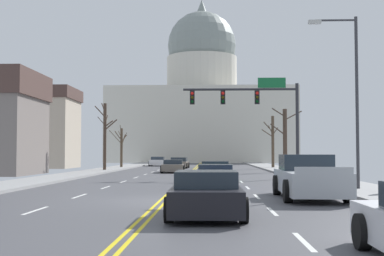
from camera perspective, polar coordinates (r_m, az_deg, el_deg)
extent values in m
cube|color=#47474D|center=(18.94, -3.15, -7.99)|extent=(14.00, 180.00, 0.06)
cube|color=yellow|center=(18.94, -3.51, -7.88)|extent=(0.10, 176.40, 0.00)
cube|color=yellow|center=(18.92, -2.78, -7.89)|extent=(0.10, 176.40, 0.00)
cube|color=silver|center=(10.57, 12.04, -11.97)|extent=(0.12, 2.20, 0.00)
cube|color=silver|center=(15.67, 8.72, -8.94)|extent=(0.12, 2.20, 0.00)
cube|color=silver|center=(20.82, 7.06, -7.40)|extent=(0.12, 2.20, 0.00)
cube|color=silver|center=(25.99, 6.06, -6.47)|extent=(0.12, 2.20, 0.00)
cube|color=silver|center=(31.17, 5.40, -5.84)|extent=(0.12, 2.20, 0.00)
cube|color=silver|center=(36.36, 4.92, -5.39)|extent=(0.12, 2.20, 0.00)
cube|color=silver|center=(41.55, 4.57, -5.06)|extent=(0.12, 2.20, 0.00)
cube|color=silver|center=(46.74, 4.29, -4.80)|extent=(0.12, 2.20, 0.00)
cube|color=silver|center=(51.94, 4.07, -4.59)|extent=(0.12, 2.20, 0.00)
cube|color=silver|center=(57.13, 3.89, -4.42)|extent=(0.12, 2.20, 0.00)
cube|color=silver|center=(62.33, 3.74, -4.27)|extent=(0.12, 2.20, 0.00)
cube|color=silver|center=(67.52, 3.61, -4.15)|extent=(0.12, 2.20, 0.00)
cube|color=silver|center=(72.72, 3.50, -4.05)|extent=(0.12, 2.20, 0.00)
cube|color=silver|center=(77.92, 3.41, -3.96)|extent=(0.12, 2.20, 0.00)
cube|color=silver|center=(83.11, 3.33, -3.88)|extent=(0.12, 2.20, 0.00)
cube|color=silver|center=(16.42, -16.63, -8.58)|extent=(0.12, 2.20, 0.00)
cube|color=silver|center=(21.39, -12.13, -7.24)|extent=(0.12, 2.20, 0.00)
cube|color=silver|center=(26.45, -9.34, -6.38)|extent=(0.12, 2.20, 0.00)
cube|color=silver|center=(31.56, -7.46, -5.79)|extent=(0.12, 2.20, 0.00)
cube|color=silver|center=(36.69, -6.11, -5.37)|extent=(0.12, 2.20, 0.00)
cube|color=silver|center=(41.84, -5.09, -5.04)|extent=(0.12, 2.20, 0.00)
cube|color=silver|center=(47.00, -4.30, -4.79)|extent=(0.12, 2.20, 0.00)
cube|color=silver|center=(52.17, -3.66, -4.58)|extent=(0.12, 2.20, 0.00)
cube|color=silver|center=(57.34, -3.14, -4.41)|extent=(0.12, 2.20, 0.00)
cube|color=silver|center=(62.52, -2.70, -4.27)|extent=(0.12, 2.20, 0.00)
cube|color=silver|center=(67.70, -2.33, -4.15)|extent=(0.12, 2.20, 0.00)
cube|color=silver|center=(72.88, -2.02, -4.05)|extent=(0.12, 2.20, 0.00)
cube|color=silver|center=(78.07, -1.74, -3.96)|extent=(0.12, 2.20, 0.00)
cube|color=silver|center=(83.26, -1.50, -3.88)|extent=(0.12, 2.20, 0.00)
cylinder|color=#28282D|center=(36.44, 11.38, -0.15)|extent=(0.22, 0.22, 6.33)
cylinder|color=#28282D|center=(36.24, 5.23, 4.20)|extent=(7.80, 0.16, 0.16)
cube|color=black|center=(36.26, 7.08, 3.32)|extent=(0.32, 0.28, 0.92)
sphere|color=red|center=(36.13, 7.10, 3.79)|extent=(0.22, 0.22, 0.22)
sphere|color=#332B05|center=(36.10, 7.10, 3.34)|extent=(0.22, 0.22, 0.22)
sphere|color=black|center=(36.07, 7.11, 2.90)|extent=(0.22, 0.22, 0.22)
cube|color=black|center=(36.13, 3.38, 3.32)|extent=(0.32, 0.28, 0.92)
sphere|color=red|center=(36.00, 3.38, 3.79)|extent=(0.22, 0.22, 0.22)
sphere|color=#332B05|center=(35.97, 3.38, 3.35)|extent=(0.22, 0.22, 0.22)
sphere|color=black|center=(35.94, 3.38, 2.91)|extent=(0.22, 0.22, 0.22)
cube|color=black|center=(36.15, 0.03, 3.32)|extent=(0.32, 0.28, 0.92)
sphere|color=red|center=(36.02, 0.02, 3.79)|extent=(0.22, 0.22, 0.22)
sphere|color=#332B05|center=(35.99, 0.02, 3.34)|extent=(0.22, 0.22, 0.22)
sphere|color=black|center=(35.96, 0.02, 2.90)|extent=(0.22, 0.22, 0.22)
cube|color=#146033|center=(36.50, 8.66, 4.88)|extent=(1.90, 0.06, 0.70)
cylinder|color=#333338|center=(24.42, 17.50, 2.72)|extent=(0.14, 0.14, 7.66)
cylinder|color=#333338|center=(24.81, 15.30, 11.23)|extent=(1.83, 0.09, 0.09)
cube|color=#B2B2AD|center=(24.60, 13.19, 11.15)|extent=(0.56, 0.24, 0.16)
cube|color=beige|center=(97.59, 1.08, 0.13)|extent=(32.99, 20.19, 13.10)
cylinder|color=beige|center=(98.56, 1.08, 5.82)|extent=(13.07, 13.07, 6.46)
sphere|color=gray|center=(99.51, 1.07, 8.93)|extent=(12.76, 12.76, 12.76)
cone|color=gray|center=(101.32, 1.07, 13.14)|extent=(1.80, 1.80, 2.40)
cube|color=#1E7247|center=(32.15, 2.58, -4.91)|extent=(1.92, 4.46, 0.64)
cube|color=#232D38|center=(31.78, 2.56, -3.99)|extent=(1.63, 1.92, 0.41)
cylinder|color=black|center=(33.55, 1.10, -5.09)|extent=(0.24, 0.65, 0.64)
cylinder|color=black|center=(33.52, 4.16, -5.08)|extent=(0.24, 0.65, 0.64)
cylinder|color=black|center=(30.83, 0.86, -5.30)|extent=(0.24, 0.65, 0.64)
cylinder|color=black|center=(30.79, 4.20, -5.30)|extent=(0.24, 0.65, 0.64)
cube|color=navy|center=(26.05, 2.63, -5.51)|extent=(1.99, 4.45, 0.56)
cube|color=#232D38|center=(25.83, 2.61, -4.45)|extent=(1.69, 2.13, 0.43)
cylinder|color=black|center=(27.45, 0.77, -5.62)|extent=(0.24, 0.65, 0.64)
cylinder|color=black|center=(27.41, 4.63, -5.61)|extent=(0.24, 0.65, 0.64)
cylinder|color=black|center=(24.74, 0.40, -5.94)|extent=(0.24, 0.65, 0.64)
cylinder|color=black|center=(24.69, 4.69, -5.94)|extent=(0.24, 0.65, 0.64)
cube|color=#ADB2B7|center=(20.20, 12.62, -5.73)|extent=(2.12, 5.71, 0.82)
cube|color=#1E2833|center=(20.96, 12.24, -3.67)|extent=(1.90, 1.96, 0.61)
cube|color=#ADB2B7|center=(17.45, 14.14, -4.49)|extent=(1.88, 0.13, 0.22)
cylinder|color=black|center=(21.76, 9.21, -6.14)|extent=(0.29, 0.80, 0.80)
cylinder|color=black|center=(22.07, 14.51, -6.03)|extent=(0.29, 0.80, 0.80)
cylinder|color=black|center=(18.38, 10.38, -6.76)|extent=(0.29, 0.80, 0.80)
cylinder|color=black|center=(18.75, 16.60, -6.61)|extent=(0.29, 0.80, 0.80)
cube|color=black|center=(14.23, 1.56, -7.67)|extent=(1.86, 4.25, 0.65)
cube|color=#232D38|center=(14.10, 1.56, -5.54)|extent=(1.62, 2.10, 0.42)
cylinder|color=black|center=(15.58, -1.82, -7.84)|extent=(0.22, 0.64, 0.64)
cylinder|color=black|center=(15.58, 4.96, -7.83)|extent=(0.22, 0.64, 0.64)
cylinder|color=black|center=(12.98, -2.53, -8.87)|extent=(0.22, 0.64, 0.64)
cylinder|color=black|center=(12.97, 5.63, -8.86)|extent=(0.22, 0.64, 0.64)
cylinder|color=black|center=(9.93, 18.00, -10.65)|extent=(0.22, 0.64, 0.64)
cube|color=#6B6056|center=(45.63, -2.09, -4.31)|extent=(1.95, 4.27, 0.56)
cube|color=#232D38|center=(45.96, -2.07, -3.71)|extent=(1.65, 2.13, 0.39)
cylinder|color=black|center=(44.31, -0.99, -4.51)|extent=(0.24, 0.65, 0.64)
cylinder|color=black|center=(44.37, -3.31, -4.50)|extent=(0.24, 0.65, 0.64)
cylinder|color=black|center=(46.91, -0.93, -4.41)|extent=(0.24, 0.65, 0.64)
cylinder|color=black|center=(46.98, -3.13, -4.40)|extent=(0.24, 0.65, 0.64)
cube|color=#6B6056|center=(58.57, -1.42, -3.94)|extent=(2.04, 4.56, 0.59)
cube|color=#232D38|center=(58.70, -1.40, -3.43)|extent=(1.73, 2.23, 0.45)
cylinder|color=black|center=(57.10, -0.60, -4.11)|extent=(0.24, 0.65, 0.64)
cylinder|color=black|center=(57.28, -2.49, -4.10)|extent=(0.24, 0.65, 0.64)
cylinder|color=black|center=(59.88, -0.39, -4.04)|extent=(0.24, 0.65, 0.64)
cylinder|color=black|center=(60.06, -2.19, -4.04)|extent=(0.24, 0.65, 0.64)
cube|color=silver|center=(68.53, -3.76, -3.74)|extent=(1.95, 4.62, 0.63)
cube|color=#232D38|center=(68.94, -3.74, -3.30)|extent=(1.68, 2.24, 0.40)
cylinder|color=black|center=(67.05, -3.07, -3.89)|extent=(0.23, 0.64, 0.64)
cylinder|color=black|center=(67.20, -4.65, -3.89)|extent=(0.23, 0.64, 0.64)
cylinder|color=black|center=(69.88, -2.91, -3.85)|extent=(0.23, 0.64, 0.64)
cylinder|color=black|center=(70.03, -4.43, -3.84)|extent=(0.23, 0.64, 0.64)
cube|color=#B2A38E|center=(61.90, -17.22, -0.63)|extent=(9.98, 6.81, 7.65)
cube|color=#47332D|center=(62.21, -17.16, 3.51)|extent=(10.38, 7.08, 1.33)
cylinder|color=#4C3D2D|center=(57.62, 8.78, -1.47)|extent=(0.31, 0.31, 5.58)
cylinder|color=#4C3D2D|center=(57.02, 8.30, 0.10)|extent=(1.21, 1.31, 1.11)
cylinder|color=#4C3D2D|center=(57.42, 8.19, -0.56)|extent=(1.29, 0.43, 0.87)
cylinder|color=#4C3D2D|center=(57.26, 8.55, -0.27)|extent=(0.61, 0.82, 1.09)
cylinder|color=#4C3D2D|center=(57.40, 9.04, -0.35)|extent=(0.58, 0.68, 0.80)
cylinder|color=#4C3D2D|center=(58.67, -7.67, -2.12)|extent=(0.28, 0.28, 4.30)
cylinder|color=#4C3D2D|center=(58.20, -7.75, -0.16)|extent=(0.08, 1.11, 0.95)
cylinder|color=#4C3D2D|center=(58.45, -8.02, -0.85)|extent=(0.74, 0.74, 1.05)
cylinder|color=#4C3D2D|center=(58.16, -7.47, -1.31)|extent=(0.69, 1.08, 1.23)
cylinder|color=#4C3D2D|center=(58.55, -8.32, -0.98)|extent=(1.33, 0.61, 1.51)
cylinder|color=#4C3D2D|center=(59.14, -7.39, -1.14)|extent=(0.51, 1.06, 0.83)
cylinder|color=#4C3D2D|center=(58.00, -7.83, -0.72)|extent=(0.15, 1.48, 0.77)
cylinder|color=#4C3D2D|center=(58.11, -7.39, -1.14)|extent=(0.82, 1.11, 1.29)
cylinder|color=#423328|center=(47.42, 10.08, -1.26)|extent=(0.37, 0.37, 5.48)
cylinder|color=#423328|center=(47.07, 10.08, 0.51)|extent=(0.18, 0.89, 1.13)
cylinder|color=#423328|center=(47.87, 9.31, -0.16)|extent=(1.26, 1.12, 1.10)
cylinder|color=#423328|center=(47.83, 10.94, 1.35)|extent=(1.61, 0.49, 0.89)
cylinder|color=#423328|center=(47.21, 9.38, 1.68)|extent=(1.27, 0.62, 0.78)
cylinder|color=#423328|center=(48.21, 10.02, 0.52)|extent=(0.22, 1.49, 0.81)
cylinder|color=#423328|center=(49.42, -9.45, -0.91)|extent=(0.29, 0.29, 6.18)
cylinder|color=#423328|center=(49.17, -9.44, 0.68)|extent=(0.25, 0.73, 1.08)
cylinder|color=#423328|center=(49.20, -9.03, 0.47)|extent=(0.90, 0.52, 0.60)
cylinder|color=#423328|center=(49.88, -9.30, 0.86)|extent=(0.17, 0.86, 0.99)
cylinder|color=#423328|center=(49.15, -8.81, 0.34)|extent=(1.29, 0.55, 1.03)
cylinder|color=#423328|center=(49.44, -9.83, 0.76)|extent=(0.70, 0.31, 0.81)
cylinder|color=#423328|center=(50.08, -9.61, 2.20)|extent=(0.62, 1.02, 0.95)
cylinder|color=#423328|center=(49.84, -9.97, 1.78)|extent=(1.12, 0.48, 1.11)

